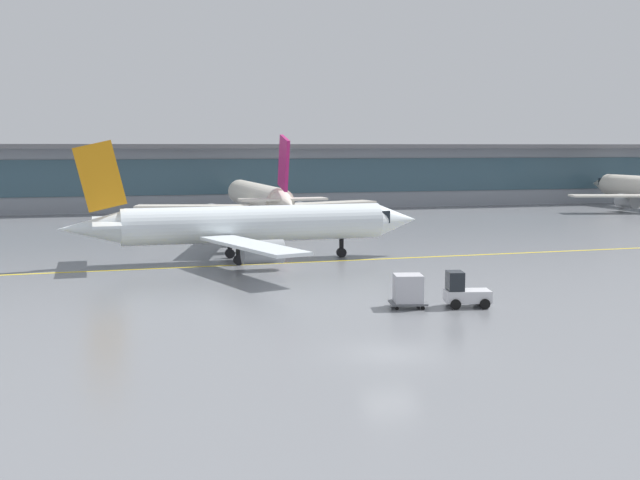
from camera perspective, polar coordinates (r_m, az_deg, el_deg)
The scene contains 7 objects.
ground_plane at distance 36.01m, azimuth 5.09°, elevation -8.20°, with size 400.00×400.00×0.00m, color slate.
taxiway_centreline_stripe at distance 62.64m, azimuth -4.40°, elevation -1.75°, with size 110.00×0.36×0.01m, color yellow.
terminal_concourse at distance 117.50m, azimuth -9.06°, elevation 4.59°, with size 217.73×11.00×9.60m.
gate_airplane_1 at distance 95.00m, azimuth -4.47°, elevation 3.08°, with size 29.56×31.76×10.53m.
taxiing_regional_jet at distance 64.16m, azimuth -5.08°, elevation 1.09°, with size 29.52×27.50×9.79m.
baggage_tug at distance 46.58m, azimuth 10.36°, elevation -3.71°, with size 2.83×2.05×2.10m.
cargo_dolly_lead at distance 45.88m, azimuth 6.39°, elevation -3.60°, with size 2.38×1.99×1.94m.
Camera 1 is at (-11.95, -32.67, 9.31)m, focal length 44.19 mm.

